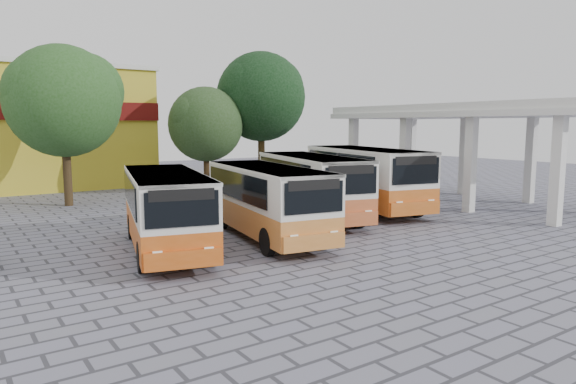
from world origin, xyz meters
TOP-DOWN VIEW (x-y plane):
  - ground at (0.00, 0.00)m, footprint 90.00×90.00m
  - terminal_shelter at (10.50, 4.00)m, footprint 6.80×15.80m
  - bus_far_left at (-7.56, 2.63)m, footprint 4.03×7.92m
  - bus_centre_left at (-3.63, 2.37)m, footprint 3.52×7.91m
  - bus_centre_right at (0.14, 4.67)m, footprint 4.38×8.53m
  - bus_far_right at (3.98, 5.20)m, footprint 4.54×9.13m
  - tree_left at (-8.14, 15.23)m, footprint 6.16×5.86m
  - tree_middle at (0.41, 16.16)m, footprint 4.97×4.74m
  - tree_right at (4.47, 16.00)m, footprint 6.28×5.98m

SIDE VIEW (x-z plane):
  - ground at x=0.00m, z-range 0.00..0.00m
  - bus_far_left at x=-7.56m, z-range 0.21..2.92m
  - bus_centre_left at x=-3.63m, z-range 0.22..2.96m
  - bus_centre_right at x=0.14m, z-range 0.23..3.14m
  - bus_far_right at x=3.98m, z-range 0.25..3.38m
  - tree_middle at x=0.41m, z-range 1.14..7.86m
  - terminal_shelter at x=10.50m, z-range 2.21..7.61m
  - tree_left at x=-8.14m, z-range 1.50..9.97m
  - tree_right at x=4.47m, z-range 1.79..10.97m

